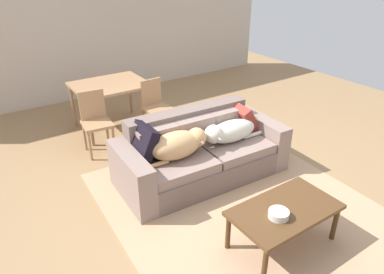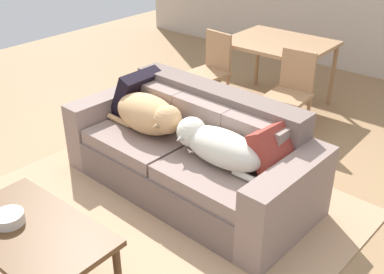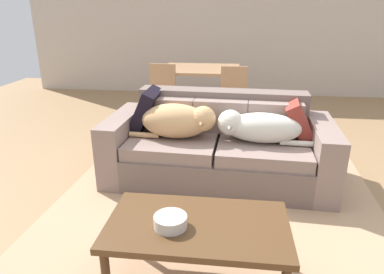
{
  "view_description": "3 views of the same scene",
  "coord_description": "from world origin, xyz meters",
  "px_view_note": "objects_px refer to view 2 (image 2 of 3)",
  "views": [
    {
      "loc": [
        -2.42,
        -2.95,
        2.6
      ],
      "look_at": [
        -0.26,
        0.26,
        0.61
      ],
      "focal_mm": 33.29,
      "sensor_mm": 36.0,
      "label": 1
    },
    {
      "loc": [
        2.02,
        -2.3,
        2.28
      ],
      "look_at": [
        -0.01,
        0.16,
        0.57
      ],
      "focal_mm": 43.32,
      "sensor_mm": 36.0,
      "label": 2
    },
    {
      "loc": [
        0.0,
        -2.92,
        1.63
      ],
      "look_at": [
        -0.35,
        0.02,
        0.52
      ],
      "focal_mm": 32.69,
      "sensor_mm": 36.0,
      "label": 3
    }
  ],
  "objects_px": {
    "couch": "(193,154)",
    "dog_on_right_cushion": "(216,145)",
    "dining_chair_near_left": "(211,68)",
    "dining_table": "(278,48)",
    "throw_pillow_by_left_arm": "(136,93)",
    "throw_pillow_by_right_arm": "(276,151)",
    "dining_chair_near_right": "(291,90)",
    "coffee_table": "(32,235)",
    "bowl_on_coffee_table": "(9,218)",
    "dog_on_left_cushion": "(150,115)"
  },
  "relations": [
    {
      "from": "bowl_on_coffee_table",
      "to": "dog_on_right_cushion",
      "type": "bearing_deg",
      "value": 68.53
    },
    {
      "from": "throw_pillow_by_right_arm",
      "to": "dining_chair_near_right",
      "type": "xyz_separation_m",
      "value": [
        -0.62,
        1.39,
        -0.12
      ]
    },
    {
      "from": "throw_pillow_by_left_arm",
      "to": "dining_chair_near_right",
      "type": "xyz_separation_m",
      "value": [
        0.89,
        1.32,
        -0.15
      ]
    },
    {
      "from": "dining_table",
      "to": "throw_pillow_by_left_arm",
      "type": "bearing_deg",
      "value": -101.72
    },
    {
      "from": "throw_pillow_by_right_arm",
      "to": "dining_chair_near_right",
      "type": "relative_size",
      "value": 0.43
    },
    {
      "from": "dog_on_right_cushion",
      "to": "coffee_table",
      "type": "bearing_deg",
      "value": -103.79
    },
    {
      "from": "dog_on_left_cushion",
      "to": "bowl_on_coffee_table",
      "type": "xyz_separation_m",
      "value": [
        0.17,
        -1.44,
        -0.14
      ]
    },
    {
      "from": "throw_pillow_by_left_arm",
      "to": "dining_chair_near_right",
      "type": "bearing_deg",
      "value": 56.02
    },
    {
      "from": "throw_pillow_by_right_arm",
      "to": "bowl_on_coffee_table",
      "type": "relative_size",
      "value": 1.95
    },
    {
      "from": "dog_on_right_cushion",
      "to": "coffee_table",
      "type": "height_order",
      "value": "dog_on_right_cushion"
    },
    {
      "from": "couch",
      "to": "dog_on_right_cushion",
      "type": "relative_size",
      "value": 2.48
    },
    {
      "from": "dining_chair_near_left",
      "to": "throw_pillow_by_right_arm",
      "type": "bearing_deg",
      "value": -33.48
    },
    {
      "from": "couch",
      "to": "coffee_table",
      "type": "bearing_deg",
      "value": -89.3
    },
    {
      "from": "dog_on_right_cushion",
      "to": "dining_table",
      "type": "xyz_separation_m",
      "value": [
        -0.71,
        2.12,
        0.1
      ]
    },
    {
      "from": "couch",
      "to": "throw_pillow_by_left_arm",
      "type": "relative_size",
      "value": 5.02
    },
    {
      "from": "couch",
      "to": "dining_chair_near_left",
      "type": "bearing_deg",
      "value": 124.83
    },
    {
      "from": "bowl_on_coffee_table",
      "to": "dining_table",
      "type": "relative_size",
      "value": 0.17
    },
    {
      "from": "bowl_on_coffee_table",
      "to": "dog_on_left_cushion",
      "type": "bearing_deg",
      "value": 96.7
    },
    {
      "from": "throw_pillow_by_right_arm",
      "to": "dog_on_left_cushion",
      "type": "bearing_deg",
      "value": -172.95
    },
    {
      "from": "throw_pillow_by_right_arm",
      "to": "bowl_on_coffee_table",
      "type": "bearing_deg",
      "value": -121.4
    },
    {
      "from": "dining_chair_near_left",
      "to": "dog_on_right_cushion",
      "type": "bearing_deg",
      "value": -45.16
    },
    {
      "from": "dog_on_right_cushion",
      "to": "bowl_on_coffee_table",
      "type": "distance_m",
      "value": 1.52
    },
    {
      "from": "throw_pillow_by_left_arm",
      "to": "coffee_table",
      "type": "bearing_deg",
      "value": -66.43
    },
    {
      "from": "coffee_table",
      "to": "dining_table",
      "type": "xyz_separation_m",
      "value": [
        -0.31,
        3.48,
        0.3
      ]
    },
    {
      "from": "throw_pillow_by_right_arm",
      "to": "coffee_table",
      "type": "xyz_separation_m",
      "value": [
        -0.81,
        -1.53,
        -0.22
      ]
    },
    {
      "from": "dining_chair_near_right",
      "to": "dog_on_right_cushion",
      "type": "bearing_deg",
      "value": -85.85
    },
    {
      "from": "dining_chair_near_right",
      "to": "coffee_table",
      "type": "bearing_deg",
      "value": -97.39
    },
    {
      "from": "couch",
      "to": "bowl_on_coffee_table",
      "type": "xyz_separation_m",
      "value": [
        -0.21,
        -1.55,
        0.16
      ]
    },
    {
      "from": "throw_pillow_by_right_arm",
      "to": "dining_table",
      "type": "relative_size",
      "value": 0.33
    },
    {
      "from": "dining_chair_near_right",
      "to": "couch",
      "type": "bearing_deg",
      "value": -99.11
    },
    {
      "from": "dog_on_right_cushion",
      "to": "bowl_on_coffee_table",
      "type": "bearing_deg",
      "value": -108.68
    },
    {
      "from": "throw_pillow_by_left_arm",
      "to": "throw_pillow_by_right_arm",
      "type": "xyz_separation_m",
      "value": [
        1.51,
        -0.07,
        -0.03
      ]
    },
    {
      "from": "dog_on_right_cushion",
      "to": "throw_pillow_by_right_arm",
      "type": "xyz_separation_m",
      "value": [
        0.41,
        0.17,
        0.02
      ]
    },
    {
      "from": "couch",
      "to": "coffee_table",
      "type": "distance_m",
      "value": 1.5
    },
    {
      "from": "throw_pillow_by_left_arm",
      "to": "dining_chair_near_left",
      "type": "height_order",
      "value": "dining_chair_near_left"
    },
    {
      "from": "dog_on_left_cushion",
      "to": "coffee_table",
      "type": "bearing_deg",
      "value": -74.22
    },
    {
      "from": "throw_pillow_by_left_arm",
      "to": "dining_chair_near_left",
      "type": "xyz_separation_m",
      "value": [
        -0.11,
        1.27,
        -0.13
      ]
    },
    {
      "from": "throw_pillow_by_left_arm",
      "to": "coffee_table",
      "type": "relative_size",
      "value": 0.41
    },
    {
      "from": "coffee_table",
      "to": "bowl_on_coffee_table",
      "type": "height_order",
      "value": "bowl_on_coffee_table"
    },
    {
      "from": "dog_on_right_cushion",
      "to": "dining_chair_near_left",
      "type": "xyz_separation_m",
      "value": [
        -1.21,
        1.51,
        -0.08
      ]
    },
    {
      "from": "coffee_table",
      "to": "throw_pillow_by_right_arm",
      "type": "bearing_deg",
      "value": 61.94
    },
    {
      "from": "dining_chair_near_right",
      "to": "dining_table",
      "type": "bearing_deg",
      "value": 127.97
    },
    {
      "from": "dog_on_left_cushion",
      "to": "dining_chair_near_right",
      "type": "xyz_separation_m",
      "value": [
        0.51,
        1.53,
        -0.12
      ]
    },
    {
      "from": "dog_on_left_cushion",
      "to": "throw_pillow_by_left_arm",
      "type": "xyz_separation_m",
      "value": [
        -0.38,
        0.21,
        0.03
      ]
    },
    {
      "from": "couch",
      "to": "coffee_table",
      "type": "relative_size",
      "value": 2.06
    },
    {
      "from": "coffee_table",
      "to": "dining_chair_near_left",
      "type": "distance_m",
      "value": 2.98
    },
    {
      "from": "bowl_on_coffee_table",
      "to": "dining_chair_near_left",
      "type": "distance_m",
      "value": 3.0
    },
    {
      "from": "coffee_table",
      "to": "dining_table",
      "type": "distance_m",
      "value": 3.5
    },
    {
      "from": "bowl_on_coffee_table",
      "to": "dining_table",
      "type": "bearing_deg",
      "value": 92.56
    },
    {
      "from": "dog_on_left_cushion",
      "to": "dining_chair_near_left",
      "type": "bearing_deg",
      "value": 110.81
    }
  ]
}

